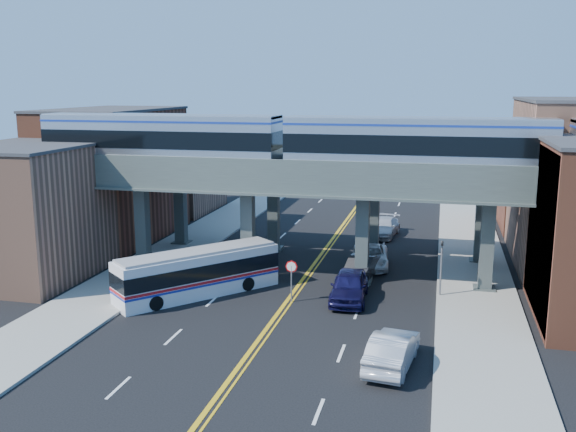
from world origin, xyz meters
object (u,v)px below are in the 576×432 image
transit_bus (198,273)px  car_lane_a (349,286)px  stop_sign (291,274)px  car_lane_c (370,256)px  car_lane_b (360,268)px  car_lane_d (384,227)px  transit_train (417,144)px  traffic_signal (441,262)px  car_parked_curb (392,350)px

transit_bus → car_lane_a: transit_bus is taller
stop_sign → car_lane_c: size_ratio=0.47×
transit_bus → car_lane_b: size_ratio=2.02×
car_lane_b → car_lane_d: bearing=96.4°
transit_bus → car_lane_c: (9.90, 9.03, -0.64)m
transit_train → traffic_signal: size_ratio=12.67×
traffic_signal → transit_train: bearing=133.2°
car_lane_a → car_lane_c: bearing=83.7°
car_lane_c → transit_bus: bearing=-143.6°
stop_sign → car_parked_curb: bearing=-49.7°
transit_bus → traffic_signal: bearing=-37.5°
transit_train → stop_sign: bearing=-144.5°
traffic_signal → car_lane_c: 7.94m
stop_sign → car_lane_d: bearing=78.4°
car_lane_a → car_lane_d: 18.03m
traffic_signal → stop_sign: bearing=-161.4°
car_lane_b → car_lane_d: car_lane_b is taller
transit_bus → car_parked_curb: (12.83, -7.88, -0.57)m
car_lane_b → car_lane_d: size_ratio=0.88×
transit_bus → car_parked_curb: size_ratio=1.88×
stop_sign → transit_bus: (-6.06, -0.10, -0.34)m
stop_sign → transit_bus: transit_bus is taller
car_lane_c → car_lane_d: bearing=83.6°
transit_bus → car_lane_d: 21.62m
traffic_signal → car_parked_curb: bearing=-101.0°
traffic_signal → car_parked_curb: traffic_signal is taller
car_lane_a → car_lane_b: bearing=85.2°
car_lane_b → car_lane_c: 3.32m
transit_train → car_lane_c: bearing=128.9°
transit_bus → car_lane_c: bearing=-6.9°
stop_sign → transit_train: bearing=35.5°
stop_sign → car_parked_curb: 10.50m
car_parked_curb → car_lane_d: bearing=-76.7°
car_lane_c → traffic_signal: bearing=-55.6°
car_lane_a → transit_bus: bearing=-176.3°
traffic_signal → car_lane_a: traffic_signal is taller
transit_train → car_lane_d: size_ratio=9.58×
stop_sign → car_lane_a: 3.67m
car_lane_a → car_parked_curb: bearing=-72.8°
stop_sign → car_parked_curb: size_ratio=0.51×
transit_train → transit_bus: size_ratio=5.36×
car_lane_b → car_parked_curb: 13.99m
transit_train → car_lane_c: size_ratio=9.30×
traffic_signal → car_lane_d: 16.89m
car_lane_d → car_parked_curb: car_parked_curb is taller
traffic_signal → car_lane_c: bearing=130.4°
transit_train → car_lane_d: bearing=102.4°
stop_sign → car_lane_b: size_ratio=0.55×
transit_train → traffic_signal: 7.67m
car_lane_a → car_parked_curb: (3.35, -9.03, -0.07)m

